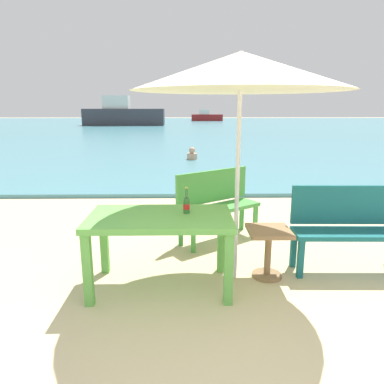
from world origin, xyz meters
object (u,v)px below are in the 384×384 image
Objects in this scene: beer_bottle_amber at (186,204)px; boat_fishing_trawler at (123,115)px; bench_teal_center at (347,224)px; bench_green_left at (217,201)px; swimmer_person at (192,155)px; picnic_table_green at (160,226)px; side_table_wood at (268,246)px; patio_umbrella at (241,71)px; boat_cargo_ship at (207,117)px.

boat_fishing_trawler is (-5.86, 30.92, 0.20)m from beer_bottle_amber.
bench_teal_center is 1.68m from bench_green_left.
beer_bottle_amber is 0.65× the size of swimmer_person.
picnic_table_green is at bearing -169.82° from bench_teal_center.
bench_teal_center is at bearing 10.45° from side_table_wood.
patio_umbrella is 2.02m from bench_teal_center.
picnic_table_green is 8.51m from swimmer_person.
picnic_table_green is 41.76m from boat_cargo_ship.
beer_bottle_amber is at bearing -107.80° from bench_green_left.
swimmer_person is (-0.31, 8.28, -1.88)m from patio_umbrella.
beer_bottle_amber is at bearing -93.61° from boat_cargo_ship.
side_table_wood is at bearing -169.55° from bench_teal_center.
boat_cargo_ship reaches higher than bench_green_left.
patio_umbrella reaches higher than bench_green_left.
bench_green_left is 40.35m from boat_cargo_ship.
boat_fishing_trawler is (-8.49, -10.66, 0.47)m from boat_cargo_ship.
boat_fishing_trawler reaches higher than patio_umbrella.
picnic_table_green is at bearing -93.17° from swimmer_person.
patio_umbrella is at bearing 14.90° from picnic_table_green.
side_table_wood is at bearing -77.67° from boat_fishing_trawler.
boat_fishing_trawler reaches higher than side_table_wood.
boat_cargo_ship is at bearing 51.48° from boat_fishing_trawler.
bench_green_left is at bearing 143.42° from bench_teal_center.
picnic_table_green is at bearing -79.76° from boat_fishing_trawler.
bench_green_left is 0.31× the size of boat_cargo_ship.
side_table_wood is 0.07× the size of boat_fishing_trawler.
beer_bottle_amber is 0.07× the size of boat_cargo_ship.
swimmer_person is 33.27m from boat_cargo_ship.
patio_umbrella reaches higher than side_table_wood.
side_table_wood is 41.50m from boat_cargo_ship.
boat_fishing_trawler is at bearing 100.73° from beer_bottle_amber.
boat_cargo_ship is at bearing 88.81° from bench_teal_center.
patio_umbrella reaches higher than picnic_table_green.
bench_teal_center is 31.57m from boat_fishing_trawler.
patio_umbrella is (0.78, 0.21, 1.47)m from picnic_table_green.
patio_umbrella reaches higher than swimmer_person.
beer_bottle_amber is 31.48m from boat_fishing_trawler.
boat_cargo_ship reaches higher than beer_bottle_amber.
picnic_table_green is 2.06m from bench_teal_center.
bench_green_left is (-0.10, 1.16, -1.58)m from patio_umbrella.
swimmer_person is 23.33m from boat_fishing_trawler.
picnic_table_green is at bearing -116.30° from bench_green_left.
picnic_table_green reaches higher than side_table_wood.
boat_fishing_trawler is at bearing 103.99° from bench_teal_center.
boat_cargo_ship is 13.64m from boat_fishing_trawler.
patio_umbrella reaches higher than beer_bottle_amber.
bench_teal_center reaches higher than swimmer_person.
patio_umbrella is at bearing -92.91° from boat_cargo_ship.
boat_cargo_ship is (2.89, 41.66, -0.07)m from picnic_table_green.
picnic_table_green is 1.53m from bench_green_left.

